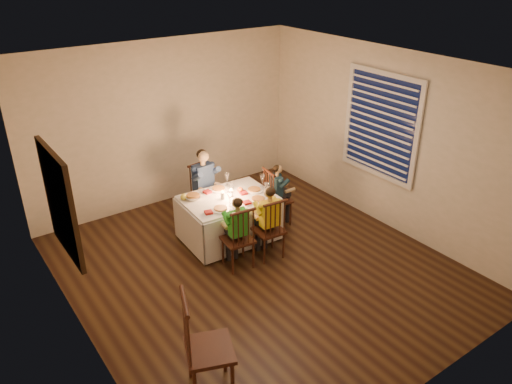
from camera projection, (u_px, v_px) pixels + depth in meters
ground at (259, 268)px, 6.55m from camera, size 5.00×5.00×0.00m
wall_left at (70, 235)px, 4.80m from camera, size 0.02×5.00×2.60m
wall_right at (386, 140)px, 7.14m from camera, size 0.02×5.00×2.60m
wall_back at (165, 124)px, 7.79m from camera, size 4.50×0.02×2.60m
ceiling at (259, 69)px, 5.39m from camera, size 5.00×5.00×0.00m
dining_table at (228, 209)px, 7.00m from camera, size 1.32×0.99×0.63m
chair_adult at (206, 219)px, 7.71m from camera, size 0.40×0.39×0.90m
chair_near_left at (238, 265)px, 6.60m from camera, size 0.41×0.39×0.90m
chair_near_right at (268, 256)px, 6.80m from camera, size 0.40×0.39×0.90m
chair_end at (277, 223)px, 7.62m from camera, size 0.40×0.42×0.90m
adult at (206, 219)px, 7.71m from camera, size 0.43×0.40×1.14m
child_green at (238, 265)px, 6.60m from camera, size 0.35×0.33×1.01m
child_yellow at (268, 256)px, 6.80m from camera, size 0.37×0.34×1.05m
child_teal at (277, 223)px, 7.62m from camera, size 0.30×0.32×0.96m
setting_adult at (219, 189)px, 7.13m from camera, size 0.27×0.27×0.02m
setting_green at (221, 209)px, 6.59m from camera, size 0.27×0.27×0.02m
setting_yellow at (258, 200)px, 6.84m from camera, size 0.27×0.27×0.02m
setting_teal at (254, 190)px, 7.10m from camera, size 0.27×0.27×0.02m
candle_left at (223, 196)px, 6.86m from camera, size 0.06×0.06×0.10m
candle_right at (231, 193)px, 6.92m from camera, size 0.06×0.06×0.10m
squash at (184, 197)px, 6.83m from camera, size 0.09×0.09×0.09m
orange_fruit at (240, 190)px, 7.04m from camera, size 0.08×0.08×0.08m
serving_bowl at (193, 197)px, 6.86m from camera, size 0.29×0.29×0.06m
wall_mirror at (60, 204)px, 4.95m from camera, size 0.06×0.95×1.15m
window_blinds at (380, 125)px, 7.10m from camera, size 0.07×1.34×1.54m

